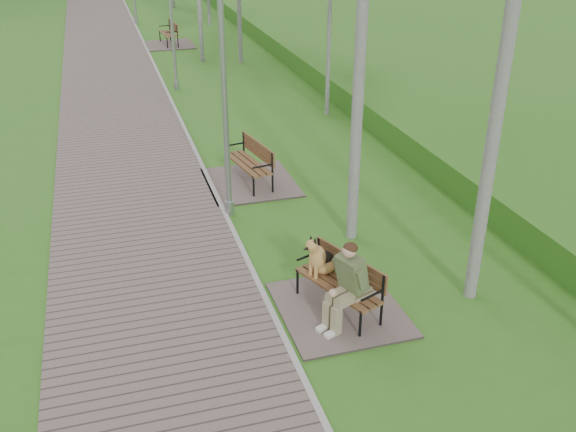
# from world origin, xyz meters

# --- Properties ---
(ground) EXTENTS (120.00, 120.00, 0.00)m
(ground) POSITION_xyz_m (0.00, 0.00, 0.00)
(ground) COLOR #366D1F
(ground) RESTS_ON ground
(walkway) EXTENTS (3.50, 67.00, 0.04)m
(walkway) POSITION_xyz_m (-1.75, 21.50, 0.02)
(walkway) COLOR #6C5C57
(walkway) RESTS_ON ground
(kerb) EXTENTS (0.10, 67.00, 0.05)m
(kerb) POSITION_xyz_m (0.00, 21.50, 0.03)
(kerb) COLOR #999993
(kerb) RESTS_ON ground
(embankment) EXTENTS (14.00, 70.00, 1.60)m
(embankment) POSITION_xyz_m (12.00, 20.00, 0.00)
(embankment) COLOR #3D7B24
(embankment) RESTS_ON ground
(bench_main) EXTENTS (1.93, 2.14, 1.68)m
(bench_main) POSITION_xyz_m (0.99, -1.90, 0.47)
(bench_main) COLOR #6C5C57
(bench_main) RESTS_ON ground
(bench_second) EXTENTS (2.01, 2.23, 1.23)m
(bench_second) POSITION_xyz_m (0.88, 3.60, 0.23)
(bench_second) COLOR #6C5C57
(bench_second) RESTS_ON ground
(bench_third) EXTENTS (2.06, 2.28, 1.26)m
(bench_third) POSITION_xyz_m (1.07, 19.81, 0.24)
(bench_third) COLOR #6C5C57
(bench_third) RESTS_ON ground
(lamp_post_near) EXTENTS (0.20, 0.20, 5.14)m
(lamp_post_near) POSITION_xyz_m (0.11, 2.15, 2.40)
(lamp_post_near) COLOR gray
(lamp_post_near) RESTS_ON ground
(lamp_post_second) EXTENTS (0.18, 0.18, 4.62)m
(lamp_post_second) POSITION_xyz_m (0.38, 12.29, 2.16)
(lamp_post_second) COLOR gray
(lamp_post_second) RESTS_ON ground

